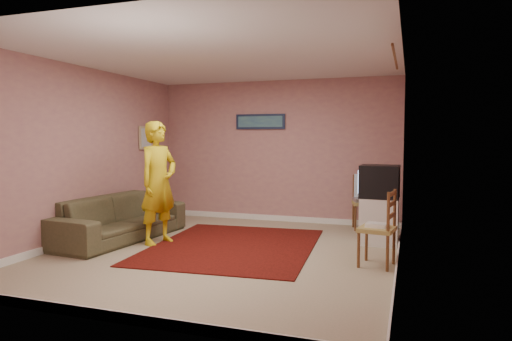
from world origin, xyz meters
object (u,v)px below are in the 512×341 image
(tv_cabinet, at_px, (379,221))
(chair_b, at_px, (377,220))
(person, at_px, (159,183))
(crt_tv, at_px, (379,181))
(chair_a, at_px, (365,196))
(sofa, at_px, (120,218))

(tv_cabinet, relative_size, chair_b, 1.35)
(person, bearing_deg, crt_tv, -55.75)
(chair_b, bearing_deg, chair_a, -161.77)
(chair_b, xyz_separation_m, sofa, (-3.80, 0.23, -0.23))
(crt_tv, distance_m, sofa, 3.91)
(chair_b, distance_m, person, 3.13)
(chair_a, distance_m, sofa, 4.00)
(crt_tv, distance_m, chair_b, 1.25)
(tv_cabinet, height_order, chair_b, chair_b)
(person, bearing_deg, chair_a, -37.50)
(crt_tv, xyz_separation_m, person, (-3.05, -0.99, -0.02))
(tv_cabinet, relative_size, person, 0.38)
(tv_cabinet, bearing_deg, chair_b, -87.61)
(crt_tv, height_order, chair_a, crt_tv)
(chair_a, xyz_separation_m, sofa, (-3.46, -2.00, -0.23))
(tv_cabinet, distance_m, sofa, 3.87)
(tv_cabinet, xyz_separation_m, chair_b, (0.05, -1.20, 0.22))
(crt_tv, height_order, person, person)
(chair_a, distance_m, person, 3.44)
(crt_tv, bearing_deg, person, -160.33)
(chair_b, relative_size, person, 0.28)
(crt_tv, bearing_deg, chair_a, 107.21)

